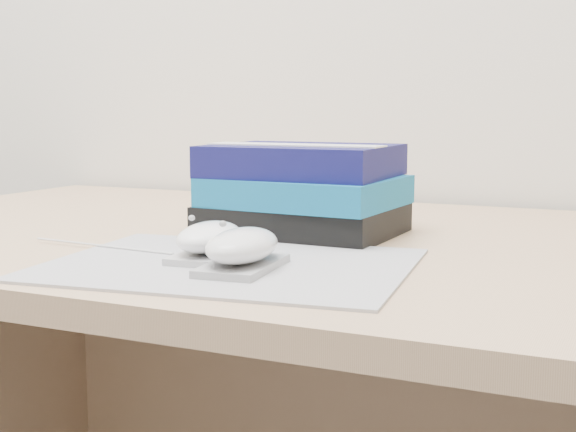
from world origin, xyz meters
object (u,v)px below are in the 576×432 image
at_px(desk, 389,404).
at_px(book_stack, 304,190).
at_px(mouse_front, 242,249).
at_px(pouch, 296,192).
at_px(mouse_rear, 210,240).

height_order(desk, book_stack, book_stack).
xyz_separation_m(desk, mouse_front, (-0.06, -0.31, 0.26)).
height_order(desk, pouch, pouch).
relative_size(mouse_rear, book_stack, 0.47).
xyz_separation_m(desk, book_stack, (-0.10, -0.05, 0.29)).
height_order(mouse_rear, book_stack, book_stack).
bearing_deg(book_stack, mouse_front, -80.24).
bearing_deg(mouse_rear, pouch, 92.69).
bearing_deg(book_stack, desk, 27.27).
distance_m(mouse_rear, book_stack, 0.22).
relative_size(desk, mouse_front, 13.25).
xyz_separation_m(mouse_rear, pouch, (-0.01, 0.25, 0.03)).
bearing_deg(pouch, mouse_front, -76.10).
bearing_deg(pouch, book_stack, -54.16).
bearing_deg(desk, pouch, -174.14).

